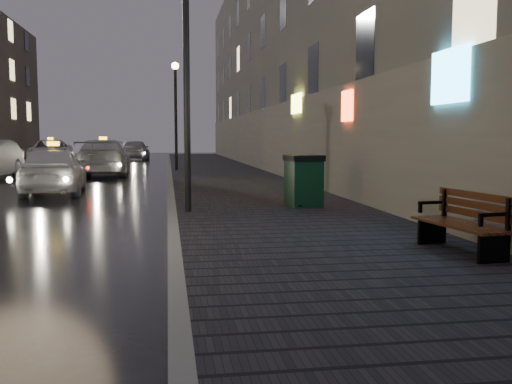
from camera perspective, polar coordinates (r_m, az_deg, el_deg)
ground at (r=6.92m, az=-20.66°, el=-9.78°), size 120.00×120.00×0.00m
sidewalk at (r=27.69m, az=-3.67°, el=1.96°), size 4.60×58.00×0.15m
curb at (r=27.58m, az=-8.64°, el=1.90°), size 0.20×58.00×0.15m
building_near at (r=32.38m, az=1.42°, el=13.88°), size 1.80×50.00×13.00m
lamp_near at (r=12.65m, az=-6.98°, el=13.22°), size 0.36×0.36×5.28m
lamp_far at (r=28.58m, az=-8.04°, el=8.88°), size 0.36×0.36×5.28m
bench at (r=8.60m, az=20.17°, el=-2.85°), size 0.79×1.75×0.86m
trash_bin at (r=13.54m, az=4.79°, el=1.18°), size 0.89×0.89×1.21m
taxi_near at (r=18.95m, az=-19.54°, el=2.08°), size 2.12×4.55×1.51m
taxi_mid at (r=27.59m, az=-15.01°, el=3.35°), size 2.54×5.82×1.67m
taxi_far at (r=40.44m, az=-19.83°, el=3.81°), size 3.42×6.17×1.63m
car_far at (r=45.00m, az=-11.97°, el=4.13°), size 2.17×4.79×1.59m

